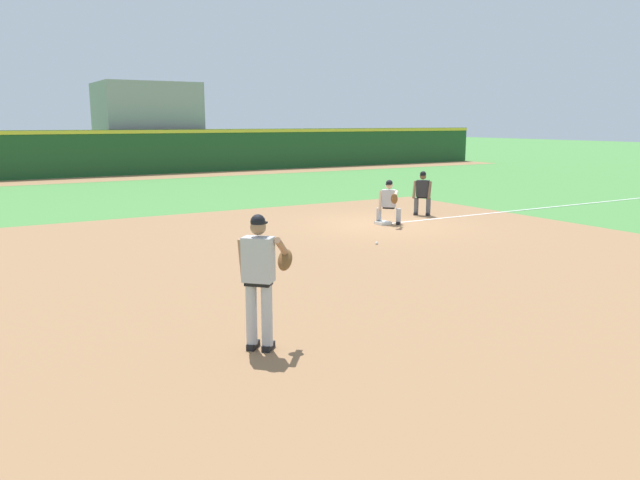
% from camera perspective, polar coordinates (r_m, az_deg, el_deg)
% --- Properties ---
extents(ground_plane, '(160.00, 160.00, 0.00)m').
position_cam_1_polar(ground_plane, '(18.89, 5.79, 1.43)').
color(ground_plane, '#47843D').
extents(infield_dirt_patch, '(18.00, 18.00, 0.01)m').
position_cam_1_polar(infield_dirt_patch, '(13.64, 2.29, -2.14)').
color(infield_dirt_patch, '#936B47').
rests_on(infield_dirt_patch, ground).
extents(warning_track_strip, '(48.00, 3.20, 0.01)m').
position_cam_1_polar(warning_track_strip, '(36.83, -13.07, 5.74)').
color(warning_track_strip, '#936B47').
rests_on(warning_track_strip, ground).
extents(foul_line_stripe, '(16.22, 0.10, 0.00)m').
position_cam_1_polar(foul_line_stripe, '(24.54, 21.24, 2.92)').
color(foul_line_stripe, white).
rests_on(foul_line_stripe, ground).
extents(first_base_bag, '(0.38, 0.38, 0.09)m').
position_cam_1_polar(first_base_bag, '(18.88, 5.79, 1.56)').
color(first_base_bag, white).
rests_on(first_base_bag, ground).
extents(baseball, '(0.07, 0.07, 0.07)m').
position_cam_1_polar(baseball, '(15.77, 5.21, -0.29)').
color(baseball, white).
rests_on(baseball, ground).
extents(pitcher, '(0.85, 0.55, 1.86)m').
position_cam_1_polar(pitcher, '(8.33, -5.45, -3.09)').
color(pitcher, black).
rests_on(pitcher, ground).
extents(first_baseman, '(0.74, 1.08, 1.34)m').
position_cam_1_polar(first_baseman, '(18.83, 6.35, 3.63)').
color(first_baseman, black).
rests_on(first_baseman, ground).
extents(umpire, '(0.66, 0.68, 1.46)m').
position_cam_1_polar(umpire, '(20.82, 9.36, 4.40)').
color(umpire, black).
rests_on(umpire, ground).
extents(outfield_wall, '(48.00, 0.54, 2.60)m').
position_cam_1_polar(outfield_wall, '(38.65, -14.07, 7.99)').
color(outfield_wall, '#1E4C23').
rests_on(outfield_wall, ground).
extents(stadium_seating_block, '(5.88, 5.05, 5.45)m').
position_cam_1_polar(stadium_seating_block, '(41.81, -15.49, 9.97)').
color(stadium_seating_block, gray).
rests_on(stadium_seating_block, ground).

